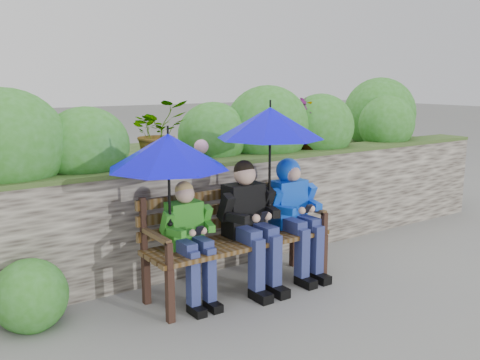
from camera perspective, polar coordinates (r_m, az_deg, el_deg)
ground at (r=4.71m, az=0.71°, el=-11.62°), size 60.00×60.00×0.00m
garden_backdrop at (r=5.80m, az=-8.60°, el=-0.61°), size 8.00×2.87×1.85m
park_bench at (r=4.59m, az=-0.57°, el=-5.61°), size 1.66×0.49×0.88m
boy_left at (r=4.28m, az=-5.39°, el=-5.89°), size 0.41×0.48×1.00m
boy_middle at (r=4.56m, az=1.08°, el=-4.16°), size 0.50×0.58×1.11m
boy_right at (r=4.87m, az=5.80°, el=-2.90°), size 0.48×0.58×1.08m
umbrella_left at (r=4.05m, az=-7.66°, el=3.04°), size 0.94×0.94×0.78m
umbrella_right at (r=4.54m, az=3.23°, el=6.09°), size 0.92×0.92×0.93m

